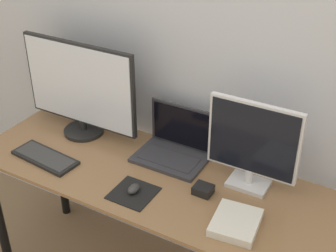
{
  "coord_description": "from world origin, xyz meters",
  "views": [
    {
      "loc": [
        0.87,
        -1.17,
        2.06
      ],
      "look_at": [
        -0.01,
        0.39,
        1.0
      ],
      "focal_mm": 50.0,
      "sensor_mm": 36.0,
      "label": 1
    }
  ],
  "objects": [
    {
      "name": "keyboard",
      "position": [
        -0.57,
        0.16,
        0.78
      ],
      "size": [
        0.35,
        0.17,
        0.02
      ],
      "color": "black",
      "rests_on": "desk"
    },
    {
      "name": "desk",
      "position": [
        0.0,
        0.31,
        0.65
      ],
      "size": [
        1.88,
        0.62,
        0.77
      ],
      "color": "olive",
      "rests_on": "ground_plane"
    },
    {
      "name": "mouse",
      "position": [
        -0.05,
        0.16,
        0.79
      ],
      "size": [
        0.04,
        0.07,
        0.04
      ],
      "color": "#333333",
      "rests_on": "mousepad"
    },
    {
      "name": "power_brick",
      "position": [
        0.21,
        0.31,
        0.79
      ],
      "size": [
        0.08,
        0.07,
        0.04
      ],
      "color": "black",
      "rests_on": "desk"
    },
    {
      "name": "book",
      "position": [
        0.42,
        0.18,
        0.78
      ],
      "size": [
        0.2,
        0.23,
        0.04
      ],
      "color": "silver",
      "rests_on": "desk"
    },
    {
      "name": "monitor_right",
      "position": [
        0.36,
        0.46,
        0.99
      ],
      "size": [
        0.4,
        0.13,
        0.42
      ],
      "color": "silver",
      "rests_on": "desk"
    },
    {
      "name": "laptop",
      "position": [
        -0.04,
        0.51,
        0.83
      ],
      "size": [
        0.34,
        0.24,
        0.24
      ],
      "color": "#333338",
      "rests_on": "desk"
    },
    {
      "name": "mousepad",
      "position": [
        -0.05,
        0.15,
        0.77
      ],
      "size": [
        0.18,
        0.18,
        0.0
      ],
      "color": "black",
      "rests_on": "desk"
    },
    {
      "name": "wall_back",
      "position": [
        0.0,
        0.68,
        1.25
      ],
      "size": [
        7.0,
        0.05,
        2.5
      ],
      "color": "silver",
      "rests_on": "ground_plane"
    },
    {
      "name": "monitor_left",
      "position": [
        -0.56,
        0.46,
        1.02
      ],
      "size": [
        0.66,
        0.21,
        0.5
      ],
      "color": "black",
      "rests_on": "desk"
    }
  ]
}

